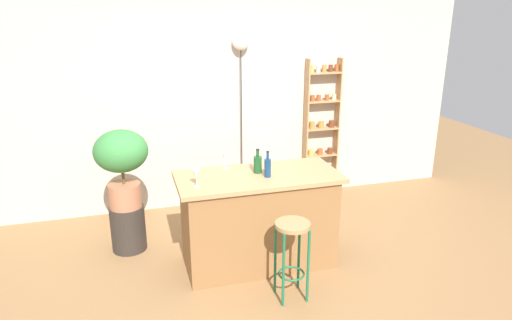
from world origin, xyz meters
TOP-DOWN VIEW (x-y plane):
  - ground at (0.00, 0.00)m, footprint 12.00×12.00m
  - back_wall at (0.00, 1.95)m, footprint 6.40×0.10m
  - kitchen_counter at (0.00, 0.30)m, footprint 1.55×0.71m
  - bar_stool at (0.11, -0.34)m, footprint 0.30×0.30m
  - spice_shelf at (1.31, 1.81)m, footprint 0.46×0.14m
  - plant_stool at (-1.23, 0.93)m, footprint 0.36×0.36m
  - potted_plant at (-1.23, 0.93)m, footprint 0.53×0.48m
  - bottle_sauce_amber at (0.07, 0.23)m, footprint 0.06×0.06m
  - bottle_soda_blue at (0.01, 0.36)m, footprint 0.08×0.08m
  - wine_glass_left at (-0.60, 0.16)m, footprint 0.07×0.07m
  - wine_glass_center at (-0.26, 0.57)m, footprint 0.07×0.07m
  - pendant_globe_light at (0.23, 1.84)m, footprint 0.21×0.21m

SIDE VIEW (x-z plane):
  - ground at x=0.00m, z-range 0.00..0.00m
  - plant_stool at x=-1.23m, z-range 0.00..0.48m
  - kitchen_counter at x=0.00m, z-range 0.00..0.93m
  - bar_stool at x=0.11m, z-range 0.16..0.88m
  - spice_shelf at x=1.31m, z-range -0.04..1.79m
  - potted_plant at x=-1.23m, z-range 0.58..1.40m
  - bottle_soda_blue at x=0.01m, z-range 0.90..1.14m
  - bottle_sauce_amber at x=0.07m, z-range 0.90..1.15m
  - wine_glass_left at x=-0.60m, z-range 0.96..1.13m
  - wine_glass_center at x=-0.26m, z-range 0.96..1.13m
  - back_wall at x=0.00m, z-range 0.00..2.80m
  - pendant_globe_light at x=0.23m, z-range 0.94..3.09m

